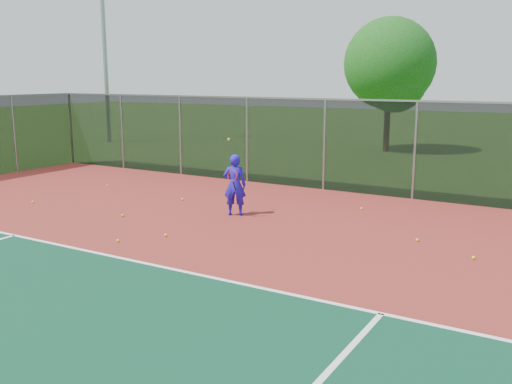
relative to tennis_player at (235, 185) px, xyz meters
The scene contains 15 objects.
ground 8.29m from the tennis_player, 64.16° to the right, with size 120.00×120.00×0.00m, color #2F5C1A.
court_apron 6.56m from the tennis_player, 56.46° to the right, with size 30.00×20.00×0.02m, color maroon.
fence_back 5.86m from the tennis_player, 51.90° to the left, with size 30.00×0.06×3.03m.
tennis_player is the anchor object (origin of this frame).
practice_ball_0 6.43m from the tennis_player, ahead, with size 0.07×0.07×0.07m, color yellow.
practice_ball_1 5.05m from the tennis_player, ahead, with size 0.07×0.07×0.07m, color yellow.
practice_ball_2 2.77m from the tennis_player, 95.70° to the right, with size 0.07×0.07×0.07m, color yellow.
practice_ball_3 2.66m from the tennis_player, 162.02° to the left, with size 0.07×0.07×0.07m, color yellow.
practice_ball_4 3.72m from the tennis_player, 40.41° to the left, with size 0.07×0.07×0.07m, color yellow.
practice_ball_5 3.76m from the tennis_player, 104.22° to the right, with size 0.07×0.07×0.07m, color yellow.
practice_ball_6 6.35m from the tennis_player, 163.26° to the right, with size 0.07×0.07×0.07m, color yellow.
practice_ball_7 3.15m from the tennis_player, 146.28° to the right, with size 0.07×0.07×0.07m, color yellow.
practice_ball_8 6.22m from the tennis_player, 168.12° to the left, with size 0.07×0.07×0.07m, color yellow.
floodlight_nw 20.86m from the tennis_player, 144.42° to the left, with size 0.90×0.40×13.49m.
tree_back_left 15.82m from the tennis_player, 92.57° to the left, with size 4.53×4.53×6.65m.
Camera 1 is at (4.60, -5.34, 3.73)m, focal length 40.00 mm.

